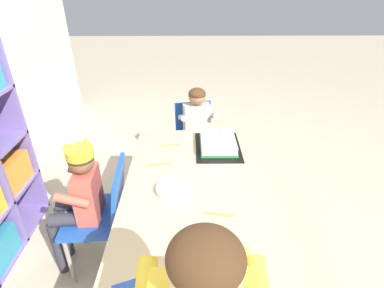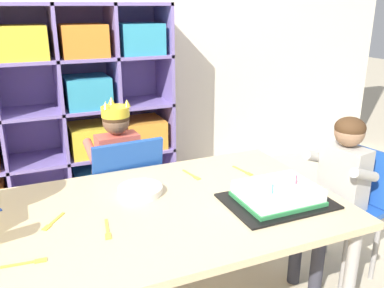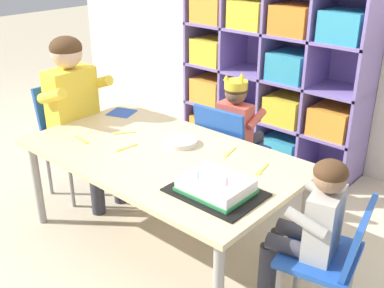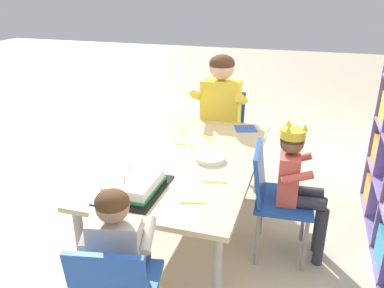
# 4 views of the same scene
# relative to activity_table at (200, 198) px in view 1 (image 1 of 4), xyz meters

# --- Properties ---
(ground) EXTENTS (16.00, 16.00, 0.00)m
(ground) POSITION_rel_activity_table_xyz_m (0.00, 0.00, -0.50)
(ground) COLOR beige
(activity_table) EXTENTS (1.47, 0.84, 0.55)m
(activity_table) POSITION_rel_activity_table_xyz_m (0.00, 0.00, 0.00)
(activity_table) COLOR #D1B789
(activity_table) RESTS_ON ground
(classroom_chair_blue) EXTENTS (0.39, 0.37, 0.68)m
(classroom_chair_blue) POSITION_rel_activity_table_xyz_m (0.03, 0.54, -0.10)
(classroom_chair_blue) COLOR #1E4CA8
(classroom_chair_blue) RESTS_ON ground
(child_with_crown) EXTENTS (0.31, 0.31, 0.84)m
(child_with_crown) POSITION_rel_activity_table_xyz_m (0.02, 0.66, 0.02)
(child_with_crown) COLOR #D15647
(child_with_crown) RESTS_ON ground
(classroom_chair_guest_side) EXTENTS (0.38, 0.39, 0.64)m
(classroom_chair_guest_side) POSITION_rel_activity_table_xyz_m (0.98, 0.00, -0.11)
(classroom_chair_guest_side) COLOR #1E4CA8
(classroom_chair_guest_side) RESTS_ON ground
(guest_at_table_side) EXTENTS (0.32, 0.32, 0.81)m
(guest_at_table_side) POSITION_rel_activity_table_xyz_m (0.88, -0.02, 0.01)
(guest_at_table_side) COLOR #B2ADA3
(guest_at_table_side) RESTS_ON ground
(birthday_cake_on_tray) EXTENTS (0.40, 0.30, 0.11)m
(birthday_cake_on_tray) POSITION_rel_activity_table_xyz_m (0.47, -0.14, 0.08)
(birthday_cake_on_tray) COLOR black
(birthday_cake_on_tray) RESTS_ON activity_table
(paper_plate_stack) EXTENTS (0.18, 0.18, 0.03)m
(paper_plate_stack) POSITION_rel_activity_table_xyz_m (0.01, 0.15, 0.06)
(paper_plate_stack) COLOR white
(paper_plate_stack) RESTS_ON activity_table
(fork_beside_plate_stack) EXTENTS (0.04, 0.13, 0.00)m
(fork_beside_plate_stack) POSITION_rel_activity_table_xyz_m (0.27, 0.23, 0.05)
(fork_beside_plate_stack) COLOR yellow
(fork_beside_plate_stack) RESTS_ON activity_table
(fork_by_napkin) EXTENTS (0.03, 0.14, 0.00)m
(fork_by_napkin) POSITION_rel_activity_table_xyz_m (-0.18, -0.09, 0.05)
(fork_by_napkin) COLOR yellow
(fork_by_napkin) RESTS_ON activity_table
(fork_near_child_seat) EXTENTS (0.09, 0.11, 0.00)m
(fork_near_child_seat) POSITION_rel_activity_table_xyz_m (-0.35, 0.04, 0.05)
(fork_near_child_seat) COLOR yellow
(fork_near_child_seat) RESTS_ON activity_table
(fork_at_table_front_edge) EXTENTS (0.13, 0.03, 0.00)m
(fork_at_table_front_edge) POSITION_rel_activity_table_xyz_m (-0.44, -0.18, 0.05)
(fork_at_table_front_edge) COLOR yellow
(fork_at_table_front_edge) RESTS_ON activity_table
(fork_scattered_mid_table) EXTENTS (0.04, 0.13, 0.00)m
(fork_scattered_mid_table) POSITION_rel_activity_table_xyz_m (0.51, 0.18, 0.05)
(fork_scattered_mid_table) COLOR yellow
(fork_scattered_mid_table) RESTS_ON activity_table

